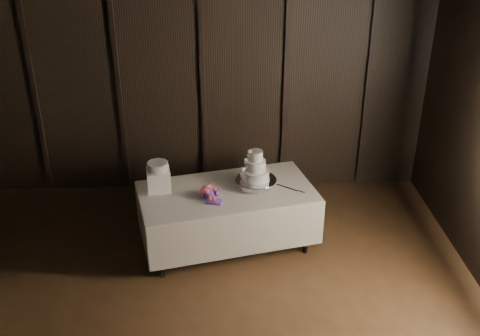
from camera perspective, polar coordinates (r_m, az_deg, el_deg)
name	(u,v)px	position (r m, az deg, el deg)	size (l,w,h in m)	color
room	(194,235)	(4.35, -4.68, -6.78)	(6.08, 7.08, 3.08)	black
display_table	(227,216)	(6.60, -1.31, -4.92)	(2.18, 1.47, 0.76)	beige
cake_stand	(256,183)	(6.50, 1.61, -1.50)	(0.48, 0.48, 0.09)	silver
wedding_cake	(254,169)	(6.39, 1.40, -0.09)	(0.34, 0.30, 0.36)	white
bouquet	(209,193)	(6.26, -3.14, -2.52)	(0.29, 0.39, 0.19)	#E44B6A
box_pedestal	(159,180)	(6.46, -8.26, -1.19)	(0.26, 0.26, 0.25)	white
small_cake	(158,166)	(6.38, -8.36, 0.17)	(0.24, 0.24, 0.09)	white
cake_knife	(287,188)	(6.49, 4.80, -2.01)	(0.37, 0.02, 0.01)	silver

